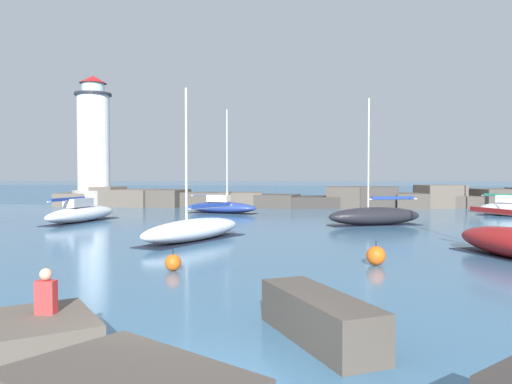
# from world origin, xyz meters

# --- Properties ---
(open_sea_beyond) EXTENTS (400.00, 116.00, 0.01)m
(open_sea_beyond) POSITION_xyz_m (0.00, 107.74, 0.00)
(open_sea_beyond) COLOR #2D5B7F
(open_sea_beyond) RESTS_ON ground
(breakwater_jetty) EXTENTS (54.85, 7.01, 2.48)m
(breakwater_jetty) POSITION_xyz_m (2.13, 47.75, 0.95)
(breakwater_jetty) COLOR brown
(breakwater_jetty) RESTS_ON ground
(lighthouse) EXTENTS (4.93, 4.93, 15.13)m
(lighthouse) POSITION_xyz_m (-22.49, 48.19, 6.63)
(lighthouse) COLOR gray
(lighthouse) RESTS_ON ground
(sailboat_moored_0) EXTENTS (3.17, 8.58, 8.26)m
(sailboat_moored_0) POSITION_xyz_m (-15.08, 28.44, 0.68)
(sailboat_moored_0) COLOR white
(sailboat_moored_0) RESTS_ON ground
(sailboat_moored_1) EXTENTS (7.21, 4.00, 8.97)m
(sailboat_moored_1) POSITION_xyz_m (6.84, 27.77, 0.68)
(sailboat_moored_1) COLOR black
(sailboat_moored_1) RESTS_ON ground
(sailboat_moored_4) EXTENTS (7.13, 3.73, 9.65)m
(sailboat_moored_4) POSITION_xyz_m (-5.79, 37.94, 0.64)
(sailboat_moored_4) COLOR navy
(sailboat_moored_4) RESTS_ON ground
(sailboat_moored_5) EXTENTS (5.20, 8.12, 8.17)m
(sailboat_moored_5) POSITION_xyz_m (-4.23, 18.49, 0.61)
(sailboat_moored_5) COLOR white
(sailboat_moored_5) RESTS_ON ground
(sailboat_moored_7) EXTENTS (5.57, 5.37, 9.02)m
(sailboat_moored_7) POSITION_xyz_m (19.79, 36.95, 0.69)
(sailboat_moored_7) COLOR silver
(sailboat_moored_7) RESTS_ON ground
(mooring_buoy_orange_near) EXTENTS (0.61, 0.61, 0.81)m
(mooring_buoy_orange_near) POSITION_xyz_m (-3.16, 9.97, 0.31)
(mooring_buoy_orange_near) COLOR #EA5914
(mooring_buoy_orange_near) RESTS_ON ground
(mooring_buoy_far_side) EXTENTS (0.76, 0.76, 0.96)m
(mooring_buoy_far_side) POSITION_xyz_m (4.54, 11.81, 0.38)
(mooring_buoy_far_side) COLOR #EA5914
(mooring_buoy_far_side) RESTS_ON ground
(person_on_rocks) EXTENTS (0.36, 0.24, 1.80)m
(person_on_rocks) POSITION_xyz_m (-3.22, 0.81, 1.02)
(person_on_rocks) COLOR #282833
(person_on_rocks) RESTS_ON ground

